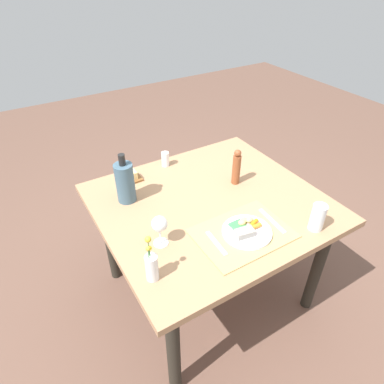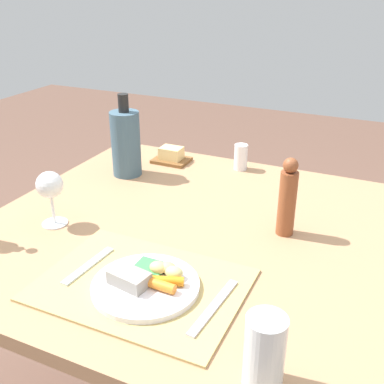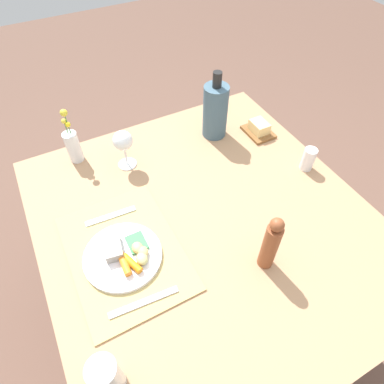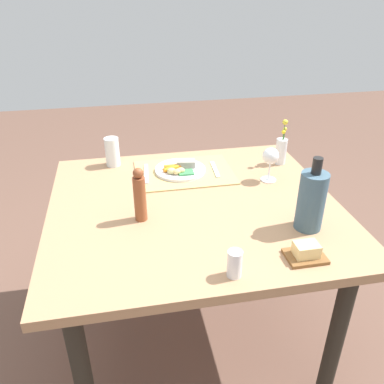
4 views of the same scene
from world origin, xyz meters
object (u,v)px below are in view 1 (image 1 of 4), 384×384
object	(u,v)px
dining_table	(210,215)
knife	(272,221)
fork	(216,243)
cooler_bottle	(125,182)
wine_glass	(160,225)
pepper_mill	(236,167)
flower_vase	(152,266)
butter_dish	(130,177)
water_tumbler	(317,219)
dinner_plate	(247,230)
salt_shaker	(165,159)

from	to	relation	value
dining_table	knife	bearing A→B (deg)	-60.19
fork	cooler_bottle	world-z (taller)	cooler_bottle
fork	wine_glass	world-z (taller)	wine_glass
cooler_bottle	pepper_mill	bearing A→B (deg)	-15.98
fork	knife	bearing A→B (deg)	1.07
dining_table	fork	xyz separation A→B (m)	(-0.16, -0.28, 0.10)
dining_table	pepper_mill	bearing A→B (deg)	18.90
flower_vase	pepper_mill	bearing A→B (deg)	28.07
fork	knife	distance (m)	0.33
fork	butter_dish	xyz separation A→B (m)	(-0.14, 0.70, 0.01)
water_tumbler	cooler_bottle	world-z (taller)	cooler_bottle
fork	dining_table	bearing A→B (deg)	64.60
dinner_plate	flower_vase	bearing A→B (deg)	-178.77
dinner_plate	dining_table	bearing A→B (deg)	91.85
knife	water_tumbler	size ratio (longest dim) A/B	1.43
butter_dish	pepper_mill	size ratio (longest dim) A/B	0.60
wine_glass	butter_dish	distance (m)	0.57
cooler_bottle	flower_vase	xyz separation A→B (m)	(-0.12, -0.56, -0.04)
salt_shaker	pepper_mill	bearing A→B (deg)	-55.69
dining_table	salt_shaker	distance (m)	0.48
flower_vase	water_tumbler	bearing A→B (deg)	-9.43
butter_dish	cooler_bottle	xyz separation A→B (m)	(-0.09, -0.17, 0.09)
fork	cooler_bottle	bearing A→B (deg)	116.38
wine_glass	water_tumbler	size ratio (longest dim) A/B	1.12
dining_table	butter_dish	xyz separation A→B (m)	(-0.29, 0.42, 0.12)
fork	water_tumbler	bearing A→B (deg)	-14.75
fork	knife	size ratio (longest dim) A/B	0.85
fork	water_tumbler	world-z (taller)	water_tumbler
water_tumbler	butter_dish	bearing A→B (deg)	125.49
pepper_mill	water_tumbler	size ratio (longest dim) A/B	1.55
knife	water_tumbler	distance (m)	0.21
water_tumbler	dinner_plate	bearing A→B (deg)	154.72
butter_dish	cooler_bottle	size ratio (longest dim) A/B	0.46
dining_table	fork	bearing A→B (deg)	-119.09
dining_table	cooler_bottle	size ratio (longest dim) A/B	4.16
cooler_bottle	dining_table	bearing A→B (deg)	-33.24
butter_dish	flower_vase	bearing A→B (deg)	-105.52
pepper_mill	salt_shaker	world-z (taller)	pepper_mill
salt_shaker	knife	bearing A→B (deg)	-74.63
fork	cooler_bottle	size ratio (longest dim) A/B	0.60
dinner_plate	pepper_mill	bearing A→B (deg)	60.16
dinner_plate	butter_dish	xyz separation A→B (m)	(-0.30, 0.71, 0.00)
dining_table	water_tumbler	distance (m)	0.57
dining_table	dinner_plate	bearing A→B (deg)	-88.15
dining_table	wine_glass	xyz separation A→B (m)	(-0.37, -0.14, 0.21)
fork	pepper_mill	bearing A→B (deg)	47.05
butter_dish	salt_shaker	world-z (taller)	salt_shaker
pepper_mill	flower_vase	xyz separation A→B (m)	(-0.72, -0.38, -0.03)
dinner_plate	salt_shaker	bearing A→B (deg)	93.52
salt_shaker	cooler_bottle	bearing A→B (deg)	-148.80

